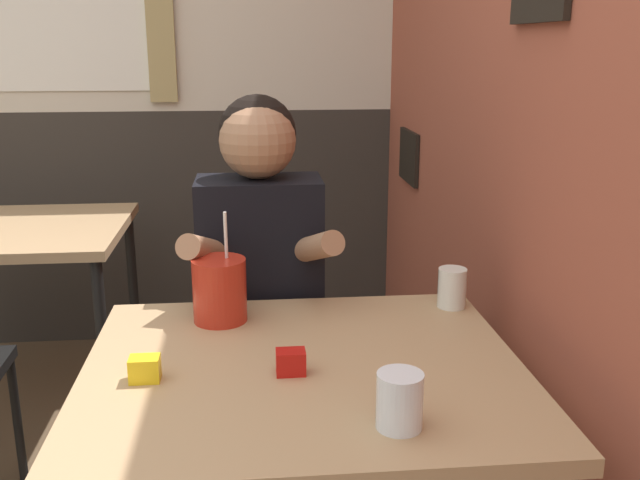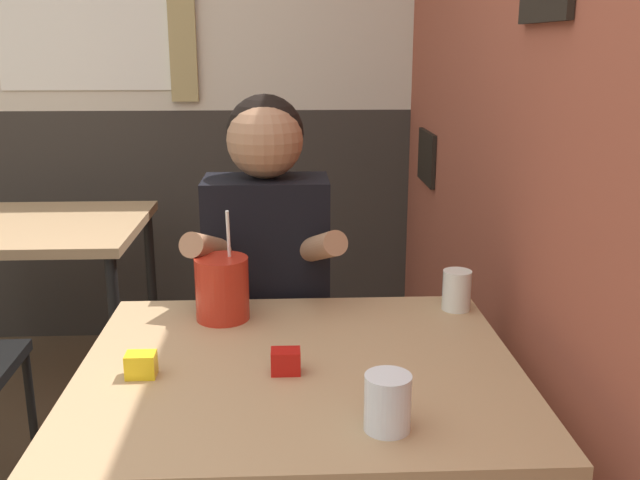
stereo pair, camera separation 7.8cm
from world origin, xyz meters
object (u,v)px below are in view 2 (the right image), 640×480
object	(u,v)px
main_table	(300,395)
background_table	(37,244)
cocktail_pitcher	(222,288)
person_seated	(268,308)

from	to	relation	value
main_table	background_table	distance (m)	1.60
cocktail_pitcher	person_seated	bearing A→B (deg)	69.06
background_table	cocktail_pitcher	distance (m)	1.29
background_table	person_seated	xyz separation A→B (m)	(0.89, -0.74, 0.01)
cocktail_pitcher	background_table	bearing A→B (deg)	128.06
background_table	person_seated	distance (m)	1.16
background_table	cocktail_pitcher	world-z (taller)	cocktail_pitcher
main_table	person_seated	distance (m)	0.54
main_table	person_seated	xyz separation A→B (m)	(-0.08, 0.53, -0.00)
background_table	main_table	bearing A→B (deg)	-52.70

